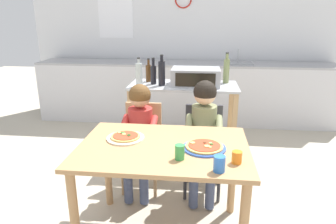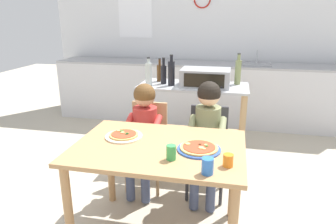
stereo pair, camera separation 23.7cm
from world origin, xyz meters
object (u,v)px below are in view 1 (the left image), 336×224
at_px(pizza_plate_blue_rimmed, 204,147).
at_px(drinking_cup_green, 180,152).
at_px(bottle_squat_spirits, 149,73).
at_px(drinking_cup_blue, 219,164).
at_px(bottle_dark_olive_oil, 226,70).
at_px(bottle_brown_beer, 139,74).
at_px(toaster_oven, 196,77).
at_px(child_in_olive_shirt, 204,126).
at_px(bottle_tall_green_wine, 162,73).
at_px(child_in_red_shirt, 139,126).
at_px(pizza_plate_cream, 126,137).
at_px(dining_table, 163,160).
at_px(bottle_clear_vinegar, 153,74).
at_px(dining_chair_left, 142,140).
at_px(drinking_cup_orange, 237,157).
at_px(dining_chair_right, 203,143).
at_px(kitchen_island_cart, 183,110).

bearing_deg(pizza_plate_blue_rimmed, drinking_cup_green, -131.51).
xyz_separation_m(bottle_squat_spirits, drinking_cup_blue, (0.72, -1.78, -0.19)).
bearing_deg(bottle_dark_olive_oil, drinking_cup_green, -103.17).
bearing_deg(bottle_brown_beer, drinking_cup_blue, -63.09).
distance_m(toaster_oven, child_in_olive_shirt, 0.79).
height_order(bottle_tall_green_wine, pizza_plate_blue_rimmed, bottle_tall_green_wine).
xyz_separation_m(bottle_brown_beer, child_in_red_shirt, (0.12, -0.61, -0.35)).
distance_m(toaster_oven, pizza_plate_cream, 1.33).
relative_size(bottle_dark_olive_oil, child_in_red_shirt, 0.33).
xyz_separation_m(dining_table, child_in_olive_shirt, (0.28, 0.58, 0.06)).
height_order(bottle_clear_vinegar, child_in_red_shirt, bottle_clear_vinegar).
relative_size(bottle_brown_beer, bottle_dark_olive_oil, 0.90).
distance_m(bottle_squat_spirits, child_in_red_shirt, 0.92).
relative_size(dining_chair_left, drinking_cup_blue, 8.34).
bearing_deg(pizza_plate_cream, bottle_brown_beer, 96.02).
bearing_deg(bottle_squat_spirits, dining_chair_left, -85.60).
distance_m(bottle_tall_green_wine, pizza_plate_blue_rimmed, 1.39).
relative_size(dining_chair_left, child_in_olive_shirt, 0.76).
bearing_deg(drinking_cup_orange, pizza_plate_blue_rimmed, 135.99).
relative_size(bottle_dark_olive_oil, bottle_tall_green_wine, 1.02).
relative_size(toaster_oven, pizza_plate_blue_rimmed, 1.74).
bearing_deg(pizza_plate_cream, child_in_red_shirt, 89.98).
height_order(bottle_tall_green_wine, dining_chair_left, bottle_tall_green_wine).
bearing_deg(dining_chair_left, bottle_squat_spirits, 94.40).
bearing_deg(dining_table, drinking_cup_blue, -41.76).
xyz_separation_m(bottle_clear_vinegar, drinking_cup_green, (0.40, -1.52, -0.20)).
bearing_deg(child_in_red_shirt, bottle_dark_olive_oil, 47.57).
relative_size(dining_chair_right, drinking_cup_orange, 10.54).
height_order(dining_chair_right, pizza_plate_cream, dining_chair_right).
distance_m(bottle_brown_beer, drinking_cup_green, 1.51).
distance_m(toaster_oven, dining_chair_left, 0.92).
bearing_deg(bottle_tall_green_wine, child_in_olive_shirt, -56.16).
bearing_deg(child_in_red_shirt, toaster_oven, 56.65).
xyz_separation_m(child_in_olive_shirt, pizza_plate_blue_rimmed, (-0.00, -0.60, 0.07)).
bearing_deg(pizza_plate_cream, dining_chair_right, 46.44).
distance_m(bottle_brown_beer, drinking_cup_blue, 1.73).
bearing_deg(bottle_squat_spirits, child_in_olive_shirt, -54.02).
bearing_deg(child_in_olive_shirt, pizza_plate_blue_rimmed, -90.00).
distance_m(bottle_clear_vinegar, drinking_cup_blue, 1.79).
xyz_separation_m(dining_table, dining_chair_left, (-0.29, 0.71, -0.15)).
bearing_deg(drinking_cup_blue, child_in_olive_shirt, 95.32).
bearing_deg(dining_chair_left, bottle_clear_vinegar, 88.48).
xyz_separation_m(toaster_oven, bottle_squat_spirits, (-0.53, 0.14, 0.01)).
xyz_separation_m(bottle_tall_green_wine, dining_chair_left, (-0.12, -0.55, -0.54)).
distance_m(dining_chair_left, drinking_cup_orange, 1.24).
bearing_deg(drinking_cup_green, bottle_dark_olive_oil, 76.83).
height_order(bottle_clear_vinegar, pizza_plate_cream, bottle_clear_vinegar).
xyz_separation_m(bottle_brown_beer, drinking_cup_green, (0.54, -1.39, -0.22)).
xyz_separation_m(bottle_brown_beer, dining_chair_right, (0.69, -0.50, -0.53)).
bearing_deg(kitchen_island_cart, dining_chair_right, -70.27).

